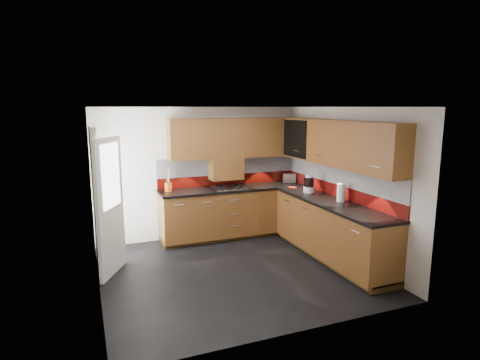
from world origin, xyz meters
name	(u,v)px	position (x,y,z in m)	size (l,w,h in m)	color
room	(234,171)	(0.00, 0.00, 1.50)	(4.00, 3.80, 2.64)	black
base_cabinets	(277,222)	(1.07, 0.72, 0.44)	(2.70, 3.20, 0.95)	#552813
countertop	(278,195)	(1.05, 0.70, 0.92)	(2.72, 3.22, 0.04)	black
backsplash	(283,175)	(1.28, 0.93, 1.21)	(2.70, 3.20, 0.54)	maroon
upper_cabinets	(286,140)	(1.23, 0.78, 1.84)	(2.50, 3.20, 0.72)	#552813
extractor_hood	(226,168)	(0.45, 1.64, 1.28)	(0.60, 0.33, 0.40)	#552813
glass_cabinet	(302,137)	(1.71, 1.07, 1.87)	(0.32, 0.80, 0.66)	black
back_door	(102,202)	(-1.78, 0.75, 1.03)	(0.42, 1.19, 2.04)	white
gas_hob	(229,187)	(0.45, 1.47, 0.95)	(0.58, 0.51, 0.04)	silver
utensil_pot	(168,186)	(-0.63, 1.61, 1.04)	(0.12, 0.12, 0.43)	#E95516
toaster	(289,178)	(1.75, 1.59, 1.03)	(0.29, 0.23, 0.18)	silver
food_processor	(309,184)	(1.61, 0.63, 1.08)	(0.18, 0.18, 0.31)	white
paper_towel	(341,193)	(1.74, -0.14, 1.08)	(0.13, 0.13, 0.28)	white
orange_cloth	(292,187)	(1.54, 1.08, 0.95)	(0.13, 0.11, 0.01)	red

